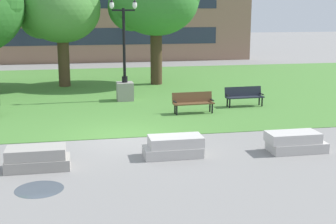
% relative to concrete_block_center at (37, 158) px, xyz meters
% --- Properties ---
extents(ground_plane, '(140.00, 140.00, 0.00)m').
position_rel_concrete_block_center_xyz_m(ground_plane, '(2.72, 2.75, -0.31)').
color(ground_plane, gray).
extents(grass_lawn, '(40.00, 20.00, 0.02)m').
position_rel_concrete_block_center_xyz_m(grass_lawn, '(2.72, 12.75, -0.30)').
color(grass_lawn, '#4C8438').
rests_on(grass_lawn, ground).
extents(concrete_block_center, '(1.80, 0.90, 0.64)m').
position_rel_concrete_block_center_xyz_m(concrete_block_center, '(0.00, 0.00, 0.00)').
color(concrete_block_center, '#9E9991').
rests_on(concrete_block_center, ground).
extents(concrete_block_left, '(1.82, 0.90, 0.64)m').
position_rel_concrete_block_center_xyz_m(concrete_block_left, '(4.08, 0.40, 0.00)').
color(concrete_block_left, '#BCB7B2').
rests_on(concrete_block_left, ground).
extents(concrete_block_right, '(1.88, 0.90, 0.64)m').
position_rel_concrete_block_center_xyz_m(concrete_block_right, '(7.99, 0.14, 0.00)').
color(concrete_block_right, '#BCB7B2').
rests_on(concrete_block_right, ground).
extents(puddle, '(1.24, 1.24, 0.01)m').
position_rel_concrete_block_center_xyz_m(puddle, '(0.16, -1.63, -0.30)').
color(puddle, '#47515B').
rests_on(puddle, ground).
extents(park_bench_near_left, '(1.82, 0.60, 0.90)m').
position_rel_concrete_block_center_xyz_m(park_bench_near_left, '(8.82, 7.17, 0.23)').
color(park_bench_near_left, '#1E232D').
rests_on(park_bench_near_left, grass_lawn).
extents(park_bench_far_left, '(1.82, 0.61, 0.90)m').
position_rel_concrete_block_center_xyz_m(park_bench_far_left, '(6.12, 6.19, 0.23)').
color(park_bench_far_left, brown).
rests_on(park_bench_far_left, grass_lawn).
extents(lamp_post_center, '(1.32, 0.80, 4.89)m').
position_rel_concrete_block_center_xyz_m(lamp_post_center, '(3.51, 9.67, 0.71)').
color(lamp_post_center, gray).
rests_on(lamp_post_center, grass_lawn).
extents(tree_far_left, '(5.32, 5.07, 7.19)m').
position_rel_concrete_block_center_xyz_m(tree_far_left, '(5.83, 14.45, 4.67)').
color(tree_far_left, '#42301E').
rests_on(tree_far_left, grass_lawn).
extents(tree_near_left, '(4.64, 4.42, 6.29)m').
position_rel_concrete_block_center_xyz_m(tree_near_left, '(0.41, 14.69, 4.05)').
color(tree_near_left, '#4C3823').
rests_on(tree_near_left, grass_lawn).
extents(building_facade_distant, '(25.77, 1.03, 9.55)m').
position_rel_concrete_block_center_xyz_m(building_facade_distant, '(3.62, 27.25, 4.46)').
color(building_facade_distant, '#8E6B56').
rests_on(building_facade_distant, ground).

